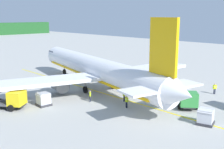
# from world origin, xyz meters

# --- Properties ---
(airliner_foreground) EXTENTS (34.43, 41.38, 11.90)m
(airliner_foreground) POSITION_xyz_m (32.21, 16.87, 3.39)
(airliner_foreground) COLOR white
(airliner_foreground) RESTS_ON ground
(service_truck_fuel) EXTENTS (5.41, 5.13, 2.40)m
(service_truck_fuel) POSITION_xyz_m (35.37, 1.94, 1.39)
(service_truck_fuel) COLOR #338C3F
(service_truck_fuel) RESTS_ON ground
(service_truck_baggage) EXTENTS (5.47, 6.39, 2.68)m
(service_truck_baggage) POSITION_xyz_m (17.51, 17.48, 1.17)
(service_truck_baggage) COLOR yellow
(service_truck_baggage) RESTS_ON ground
(cargo_container_near) EXTENTS (2.23, 2.23, 1.93)m
(cargo_container_near) POSITION_xyz_m (31.22, -3.16, 0.91)
(cargo_container_near) COLOR #333338
(cargo_container_near) RESTS_ON ground
(cargo_container_mid) EXTENTS (1.78, 1.78, 1.92)m
(cargo_container_mid) POSITION_xyz_m (21.38, 15.44, 0.91)
(cargo_container_mid) COLOR #333338
(cargo_container_mid) RESTS_ON ground
(crew_marshaller) EXTENTS (0.62, 0.31, 1.72)m
(crew_marshaller) POSITION_xyz_m (30.74, 9.14, 1.02)
(crew_marshaller) COLOR #191E33
(crew_marshaller) RESTS_ON ground
(crew_loader_left) EXTENTS (0.30, 0.62, 1.69)m
(crew_loader_left) POSITION_xyz_m (28.94, 6.95, 1.00)
(crew_loader_left) COLOR #191E33
(crew_loader_left) RESTS_ON ground
(crew_loader_right) EXTENTS (0.47, 0.49, 1.62)m
(crew_loader_right) POSITION_xyz_m (27.21, 12.50, 0.95)
(crew_loader_right) COLOR #191E33
(crew_loader_right) RESTS_ON ground
(crew_supervisor) EXTENTS (0.49, 0.47, 1.69)m
(crew_supervisor) POSITION_xyz_m (43.81, 2.08, 0.99)
(crew_supervisor) COLOR #191E33
(crew_supervisor) RESTS_ON ground
(apron_guide_line) EXTENTS (0.30, 60.00, 0.01)m
(apron_guide_line) POSITION_xyz_m (31.47, 12.42, 0.01)
(apron_guide_line) COLOR yellow
(apron_guide_line) RESTS_ON ground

